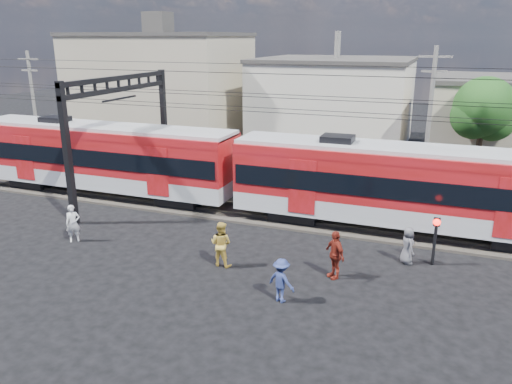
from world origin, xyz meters
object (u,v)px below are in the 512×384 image
commuter_train (409,185)px  crossing_signal (436,232)px  pedestrian_a (73,223)px  pedestrian_c (281,280)px

commuter_train → crossing_signal: (1.38, -3.21, -0.98)m
pedestrian_a → crossing_signal: (15.41, 3.17, 0.56)m
commuter_train → pedestrian_a: commuter_train is taller
pedestrian_a → pedestrian_c: (10.51, -1.84, -0.06)m
pedestrian_c → crossing_signal: bearing=-115.7°
commuter_train → pedestrian_c: 9.08m
commuter_train → crossing_signal: 3.63m
pedestrian_a → pedestrian_c: 10.67m
pedestrian_a → crossing_signal: size_ratio=0.84×
commuter_train → pedestrian_a: 15.49m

